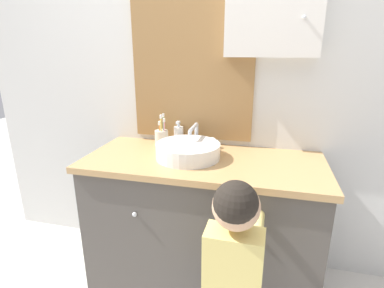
{
  "coord_description": "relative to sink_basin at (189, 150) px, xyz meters",
  "views": [
    {
      "loc": [
        0.32,
        -1.22,
        1.4
      ],
      "look_at": [
        -0.05,
        0.26,
        0.91
      ],
      "focal_mm": 28.0,
      "sensor_mm": 36.0,
      "label": 1
    }
  ],
  "objects": [
    {
      "name": "wall_back",
      "position": [
        0.1,
        0.31,
        0.44
      ],
      "size": [
        3.2,
        0.18,
        2.5
      ],
      "color": "silver",
      "rests_on": "ground_plane"
    },
    {
      "name": "vanity_counter",
      "position": [
        0.08,
        -0.01,
        -0.45
      ],
      "size": [
        1.33,
        0.58,
        0.81
      ],
      "color": "#4C4742",
      "rests_on": "ground_plane"
    },
    {
      "name": "sink_basin",
      "position": [
        0.0,
        0.0,
        0.0
      ],
      "size": [
        0.36,
        0.41,
        0.16
      ],
      "color": "white",
      "rests_on": "vanity_counter"
    },
    {
      "name": "toothbrush_holder",
      "position": [
        -0.22,
        0.17,
        0.01
      ],
      "size": [
        0.08,
        0.08,
        0.2
      ],
      "color": "beige",
      "rests_on": "vanity_counter"
    },
    {
      "name": "soap_dispenser",
      "position": [
        -0.12,
        0.22,
        0.02
      ],
      "size": [
        0.06,
        0.06,
        0.15
      ],
      "color": "white",
      "rests_on": "vanity_counter"
    },
    {
      "name": "child_figure",
      "position": [
        0.32,
        -0.54,
        -0.29
      ],
      "size": [
        0.23,
        0.47,
        0.95
      ],
      "color": "slate",
      "rests_on": "ground_plane"
    }
  ]
}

